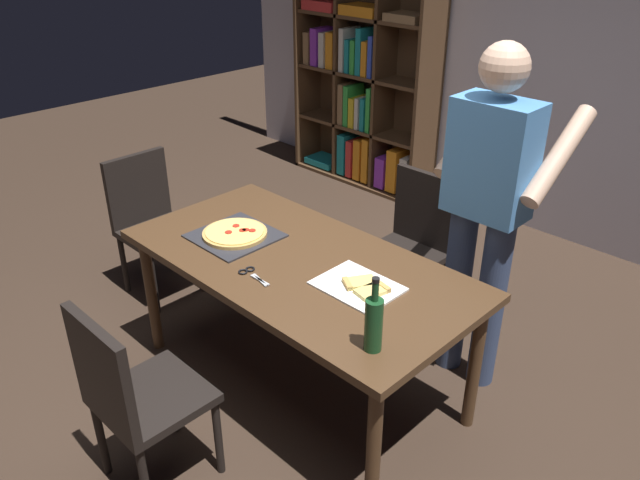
# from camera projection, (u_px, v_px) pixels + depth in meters

# --- Properties ---
(ground_plane) EXTENTS (12.00, 12.00, 0.00)m
(ground_plane) POSITION_uv_depth(u_px,v_px,m) (300.00, 381.00, 3.32)
(ground_plane) COLOR #38281E
(back_wall) EXTENTS (6.40, 0.10, 2.80)m
(back_wall) POSITION_uv_depth(u_px,v_px,m) (568.00, 46.00, 4.30)
(back_wall) COLOR #BCB7C6
(back_wall) RESTS_ON ground_plane
(dining_table) EXTENTS (1.76, 0.89, 0.75)m
(dining_table) POSITION_uv_depth(u_px,v_px,m) (298.00, 273.00, 3.01)
(dining_table) COLOR #4C331E
(dining_table) RESTS_ON ground_plane
(chair_near_camera) EXTENTS (0.42, 0.42, 0.90)m
(chair_near_camera) POSITION_uv_depth(u_px,v_px,m) (132.00, 393.00, 2.50)
(chair_near_camera) COLOR black
(chair_near_camera) RESTS_ON ground_plane
(chair_far_side) EXTENTS (0.42, 0.42, 0.90)m
(chair_far_side) POSITION_uv_depth(u_px,v_px,m) (413.00, 239.00, 3.67)
(chair_far_side) COLOR black
(chair_far_side) RESTS_ON ground_plane
(chair_left_end) EXTENTS (0.42, 0.42, 0.90)m
(chair_left_end) POSITION_uv_depth(u_px,v_px,m) (150.00, 217.00, 3.93)
(chair_left_end) COLOR black
(chair_left_end) RESTS_ON ground_plane
(bookshelf) EXTENTS (1.40, 0.35, 1.95)m
(bookshelf) POSITION_uv_depth(u_px,v_px,m) (365.00, 83.00, 5.42)
(bookshelf) COLOR #513823
(bookshelf) RESTS_ON ground_plane
(person_serving_pizza) EXTENTS (0.55, 0.54, 1.75)m
(person_serving_pizza) POSITION_uv_depth(u_px,v_px,m) (487.00, 203.00, 2.95)
(person_serving_pizza) COLOR #38476B
(person_serving_pizza) RESTS_ON ground_plane
(pepperoni_pizza_on_tray) EXTENTS (0.39, 0.39, 0.04)m
(pepperoni_pizza_on_tray) POSITION_uv_depth(u_px,v_px,m) (235.00, 234.00, 3.17)
(pepperoni_pizza_on_tray) COLOR #2D2D33
(pepperoni_pizza_on_tray) RESTS_ON dining_table
(pizza_slices_on_towel) EXTENTS (0.36, 0.28, 0.03)m
(pizza_slices_on_towel) POSITION_uv_depth(u_px,v_px,m) (360.00, 286.00, 2.74)
(pizza_slices_on_towel) COLOR white
(pizza_slices_on_towel) RESTS_ON dining_table
(wine_bottle) EXTENTS (0.07, 0.07, 0.32)m
(wine_bottle) POSITION_uv_depth(u_px,v_px,m) (374.00, 323.00, 2.31)
(wine_bottle) COLOR #194723
(wine_bottle) RESTS_ON dining_table
(kitchen_scissors) EXTENTS (0.20, 0.09, 0.01)m
(kitchen_scissors) POSITION_uv_depth(u_px,v_px,m) (251.00, 274.00, 2.85)
(kitchen_scissors) COLOR silver
(kitchen_scissors) RESTS_ON dining_table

